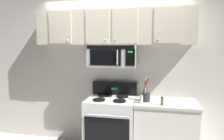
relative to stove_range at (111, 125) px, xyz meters
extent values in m
cube|color=silver|center=(0.00, 0.37, 0.88)|extent=(5.20, 0.10, 2.70)
cube|color=white|center=(0.00, 0.00, -0.02)|extent=(0.76, 0.64, 0.90)
cube|color=black|center=(0.00, -0.33, -0.03)|extent=(0.67, 0.01, 0.52)
cylinder|color=#B7BABF|center=(0.00, -0.36, 0.27)|extent=(0.61, 0.03, 0.03)
cube|color=black|center=(0.00, 0.28, 0.54)|extent=(0.76, 0.07, 0.22)
cube|color=#19D83F|center=(0.00, 0.24, 0.54)|extent=(0.10, 0.00, 0.04)
cylinder|color=black|center=(-0.16, -0.14, 0.44)|extent=(0.19, 0.19, 0.02)
cylinder|color=black|center=(0.16, -0.14, 0.44)|extent=(0.19, 0.19, 0.02)
cylinder|color=black|center=(-0.16, 0.14, 0.44)|extent=(0.19, 0.19, 0.02)
cylinder|color=black|center=(0.16, 0.14, 0.44)|extent=(0.19, 0.19, 0.02)
cube|color=#B7BABF|center=(0.00, 0.12, 1.11)|extent=(0.76, 0.39, 0.35)
cube|color=black|center=(0.00, -0.08, 1.25)|extent=(0.73, 0.01, 0.06)
cube|color=black|center=(-0.07, -0.08, 1.09)|extent=(0.49, 0.01, 0.25)
cube|color=black|center=(-0.08, -0.08, 1.09)|extent=(0.44, 0.01, 0.22)
cube|color=black|center=(0.30, -0.08, 1.09)|extent=(0.14, 0.01, 0.25)
cube|color=#19D83F|center=(0.30, -0.08, 1.18)|extent=(0.07, 0.00, 0.03)
cylinder|color=#B7BABF|center=(0.11, -0.10, 1.09)|extent=(0.02, 0.02, 0.23)
cube|color=beige|center=(0.00, 0.15, 1.56)|extent=(2.50, 0.33, 0.55)
cube|color=beige|center=(-0.83, -0.02, 1.56)|extent=(0.38, 0.01, 0.51)
sphere|color=#B7BABF|center=(-0.70, -0.03, 1.35)|extent=(0.03, 0.03, 0.03)
cube|color=beige|center=(-0.21, -0.02, 1.56)|extent=(0.38, 0.01, 0.51)
sphere|color=#B7BABF|center=(-0.08, -0.03, 1.35)|extent=(0.03, 0.03, 0.03)
cube|color=beige|center=(0.21, -0.02, 1.56)|extent=(0.38, 0.01, 0.51)
sphere|color=#B7BABF|center=(0.08, -0.03, 1.35)|extent=(0.03, 0.03, 0.03)
cube|color=beige|center=(0.83, -0.02, 1.56)|extent=(0.38, 0.01, 0.51)
sphere|color=#B7BABF|center=(0.70, -0.03, 1.35)|extent=(0.03, 0.03, 0.03)
cube|color=white|center=(0.84, 0.01, -0.04)|extent=(0.90, 0.62, 0.86)
cube|color=beige|center=(0.84, 0.01, 0.41)|extent=(0.93, 0.65, 0.03)
cylinder|color=#2D2D33|center=(0.54, -0.05, 0.50)|extent=(0.13, 0.13, 0.14)
cylinder|color=black|center=(0.54, -0.04, 0.62)|extent=(0.04, 0.07, 0.24)
cylinder|color=#BCBCC1|center=(0.53, -0.04, 0.65)|extent=(0.02, 0.08, 0.29)
cylinder|color=red|center=(0.53, -0.03, 0.65)|extent=(0.10, 0.05, 0.29)
cylinder|color=olive|center=(0.53, -0.04, 0.62)|extent=(0.03, 0.05, 0.22)
cylinder|color=white|center=(0.48, -0.16, 0.48)|extent=(0.05, 0.05, 0.10)
cylinder|color=#B7BABF|center=(0.48, -0.16, 0.54)|extent=(0.05, 0.05, 0.02)
cylinder|color=#4C7F33|center=(0.78, -0.21, 0.48)|extent=(0.04, 0.04, 0.10)
cylinder|color=black|center=(0.78, -0.21, 0.54)|extent=(0.04, 0.04, 0.02)
camera|label=1|loc=(0.67, -3.19, 1.28)|focal=33.79mm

